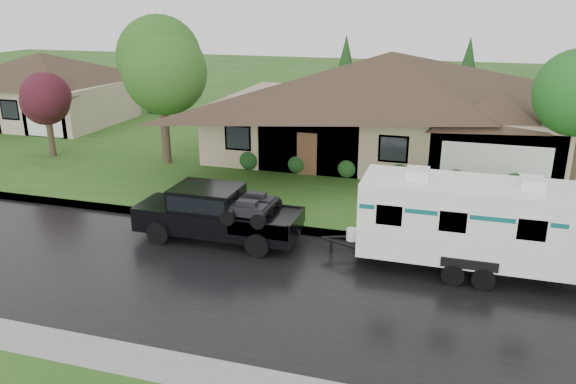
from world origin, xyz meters
name	(u,v)px	position (x,y,z in m)	size (l,w,h in m)	color
ground	(274,255)	(0.00, 0.00, 0.00)	(140.00, 140.00, 0.00)	#28551A
road	(253,282)	(0.00, -2.00, 0.01)	(140.00, 8.00, 0.01)	black
curb	(292,229)	(0.00, 2.25, 0.07)	(140.00, 0.50, 0.15)	gray
lawn	(354,149)	(0.00, 15.00, 0.07)	(140.00, 26.00, 0.15)	#28551A
house_main	(395,93)	(2.29, 13.84, 3.59)	(19.44, 10.80, 6.90)	tan
house_far	(45,82)	(-21.78, 15.85, 2.97)	(10.80, 8.64, 5.80)	tan
tree_left_green	(161,67)	(-8.88, 8.98, 5.12)	(4.33, 4.33, 7.16)	#382B1E
tree_red	(46,100)	(-15.53, 8.32, 3.25)	(2.71, 2.71, 4.48)	#382B1E
shrub_row	(374,169)	(2.00, 9.30, 0.65)	(13.60, 1.00, 1.00)	#143814
pickup_truck	(215,212)	(-2.47, 0.74, 1.06)	(5.92, 2.25, 1.97)	black
travel_trailer	(472,220)	(6.34, 0.74, 1.74)	(7.30, 2.57, 3.28)	white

